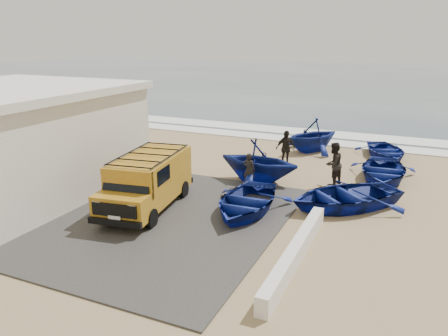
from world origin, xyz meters
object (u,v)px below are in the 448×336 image
(building, at_px, (4,140))
(boat_near_left, at_px, (246,201))
(boat_mid_left, at_px, (258,161))
(parapet, at_px, (296,252))
(boat_mid_right, at_px, (383,171))
(fisherman_front, at_px, (249,170))
(fisherman_back, at_px, (286,148))
(van, at_px, (148,180))
(boat_far_right, at_px, (385,151))
(boat_far_left, at_px, (312,135))
(boat_near_right, at_px, (344,196))
(fisherman_middle, at_px, (333,164))

(building, bearing_deg, boat_near_left, 10.37)
(boat_mid_left, bearing_deg, parapet, -146.24)
(boat_mid_right, bearing_deg, parapet, -104.45)
(fisherman_front, height_order, fisherman_back, fisherman_back)
(boat_mid_right, bearing_deg, fisherman_back, 170.45)
(boat_near_left, height_order, fisherman_front, fisherman_front)
(boat_mid_left, bearing_deg, fisherman_front, -178.92)
(building, bearing_deg, fisherman_back, 41.18)
(van, xyz_separation_m, fisherman_front, (2.62, 3.69, -0.35))
(van, xyz_separation_m, boat_far_right, (7.55, 11.06, -0.72))
(boat_near_left, xyz_separation_m, boat_far_right, (4.05, 10.01, -0.04))
(boat_far_left, bearing_deg, boat_near_left, -56.78)
(parapet, bearing_deg, boat_far_left, 101.18)
(boat_near_left, relative_size, boat_far_right, 1.11)
(boat_mid_left, distance_m, boat_mid_right, 5.63)
(boat_far_left, distance_m, fisherman_back, 3.40)
(boat_near_right, relative_size, boat_mid_left, 1.22)
(parapet, xyz_separation_m, fisherman_front, (-3.51, 5.44, 0.48))
(van, relative_size, boat_far_left, 1.41)
(building, relative_size, boat_far_right, 2.54)
(parapet, xyz_separation_m, boat_near_right, (0.58, 4.76, 0.18))
(boat_near_right, distance_m, boat_far_left, 8.46)
(building, bearing_deg, boat_far_right, 40.33)
(boat_far_right, bearing_deg, van, -145.96)
(boat_near_right, relative_size, fisherman_middle, 2.35)
(boat_mid_right, bearing_deg, fisherman_middle, -145.09)
(building, height_order, fisherman_back, building)
(boat_near_right, bearing_deg, fisherman_front, -143.18)
(boat_near_right, bearing_deg, van, -109.65)
(van, height_order, boat_near_left, van)
(parapet, height_order, boat_far_left, boat_far_left)
(parapet, distance_m, fisherman_back, 9.78)
(boat_mid_right, bearing_deg, boat_near_right, -108.28)
(parapet, distance_m, boat_near_right, 4.80)
(van, relative_size, boat_mid_right, 1.21)
(fisherman_back, bearing_deg, fisherman_front, -138.67)
(fisherman_back, bearing_deg, parapet, -113.50)
(building, height_order, boat_mid_left, building)
(parapet, height_order, fisherman_middle, fisherman_middle)
(boat_far_left, xyz_separation_m, fisherman_front, (-1.02, -7.19, -0.18))
(building, height_order, boat_far_right, building)
(boat_near_left, bearing_deg, fisherman_back, 90.54)
(boat_near_left, distance_m, fisherman_front, 2.80)
(building, xyz_separation_m, boat_far_left, (10.00, 11.63, -1.23))
(boat_far_left, bearing_deg, parapet, -44.80)
(parapet, xyz_separation_m, boat_far_right, (1.41, 12.81, 0.11))
(parapet, height_order, boat_mid_right, boat_mid_right)
(parapet, bearing_deg, fisherman_back, 108.17)
(building, bearing_deg, parapet, -4.58)
(van, height_order, fisherman_middle, van)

